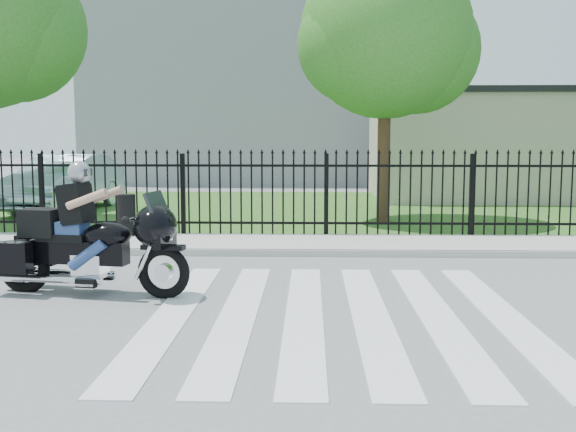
{
  "coord_description": "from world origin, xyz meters",
  "views": [
    {
      "loc": [
        -0.33,
        -7.97,
        2.15
      ],
      "look_at": [
        -0.66,
        1.74,
        1.0
      ],
      "focal_mm": 42.0,
      "sensor_mm": 36.0,
      "label": 1
    }
  ],
  "objects": [
    {
      "name": "ground",
      "position": [
        0.0,
        0.0,
        0.0
      ],
      "size": [
        120.0,
        120.0,
        0.0
      ],
      "primitive_type": "plane",
      "color": "slate",
      "rests_on": "ground"
    },
    {
      "name": "crosswalk",
      "position": [
        0.0,
        0.0,
        0.01
      ],
      "size": [
        5.0,
        5.5,
        0.01
      ],
      "primitive_type": null,
      "color": "silver",
      "rests_on": "ground"
    },
    {
      "name": "sidewalk",
      "position": [
        0.0,
        5.0,
        0.06
      ],
      "size": [
        40.0,
        2.0,
        0.12
      ],
      "primitive_type": "cube",
      "color": "#ADAAA3",
      "rests_on": "ground"
    },
    {
      "name": "curb",
      "position": [
        0.0,
        4.0,
        0.06
      ],
      "size": [
        40.0,
        0.12,
        0.12
      ],
      "primitive_type": "cube",
      "color": "#ADAAA3",
      "rests_on": "ground"
    },
    {
      "name": "grass_strip",
      "position": [
        0.0,
        12.0,
        0.01
      ],
      "size": [
        40.0,
        12.0,
        0.02
      ],
      "primitive_type": "cube",
      "color": "#29541C",
      "rests_on": "ground"
    },
    {
      "name": "iron_fence",
      "position": [
        0.0,
        6.0,
        0.9
      ],
      "size": [
        26.0,
        0.04,
        1.8
      ],
      "color": "black",
      "rests_on": "ground"
    },
    {
      "name": "tree_mid",
      "position": [
        1.5,
        9.0,
        4.67
      ],
      "size": [
        4.2,
        4.2,
        6.78
      ],
      "color": "#382316",
      "rests_on": "ground"
    },
    {
      "name": "building_low",
      "position": [
        7.0,
        16.0,
        1.75
      ],
      "size": [
        10.0,
        6.0,
        3.5
      ],
      "primitive_type": "cube",
      "color": "#BBB19B",
      "rests_on": "ground"
    },
    {
      "name": "building_low_roof",
      "position": [
        7.0,
        16.0,
        3.6
      ],
      "size": [
        10.2,
        6.2,
        0.2
      ],
      "primitive_type": "cube",
      "color": "black",
      "rests_on": "building_low"
    },
    {
      "name": "building_tall",
      "position": [
        -3.0,
        26.0,
        6.0
      ],
      "size": [
        15.0,
        10.0,
        12.0
      ],
      "primitive_type": "cube",
      "color": "gray",
      "rests_on": "ground"
    },
    {
      "name": "motorcycle_rider",
      "position": [
        -3.39,
        0.98,
        0.76
      ],
      "size": [
        2.8,
        1.2,
        1.86
      ],
      "rotation": [
        0.0,
        0.0,
        -0.17
      ],
      "color": "black",
      "rests_on": "ground"
    },
    {
      "name": "parked_car",
      "position": [
        -7.45,
        11.22,
        0.83
      ],
      "size": [
        2.26,
        5.06,
        1.61
      ],
      "primitive_type": "imported",
      "rotation": [
        0.0,
        0.0,
        -0.11
      ],
      "color": "silver",
      "rests_on": "grass_strip"
    },
    {
      "name": "litter_bin",
      "position": [
        -4.13,
        5.7,
        0.54
      ],
      "size": [
        0.5,
        0.5,
        0.85
      ],
      "primitive_type": "cylinder",
      "rotation": [
        0.0,
        0.0,
        0.41
      ],
      "color": "black",
      "rests_on": "sidewalk"
    }
  ]
}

